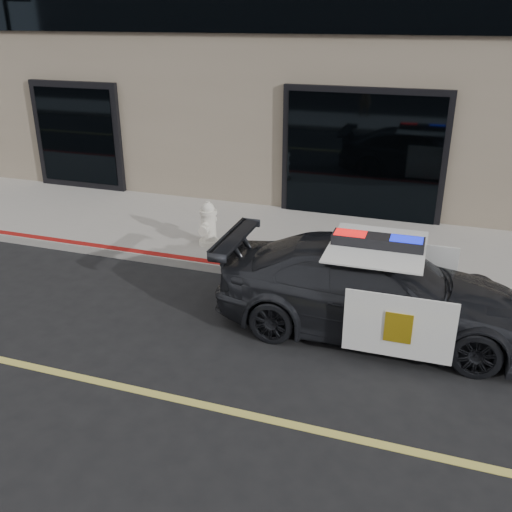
% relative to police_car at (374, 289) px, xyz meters
% --- Properties ---
extents(ground, '(120.00, 120.00, 0.00)m').
position_rel_police_car_xyz_m(ground, '(0.04, -2.39, -0.65)').
color(ground, black).
rests_on(ground, ground).
extents(sidewalk_n, '(60.00, 3.50, 0.15)m').
position_rel_police_car_xyz_m(sidewalk_n, '(0.04, 2.86, -0.58)').
color(sidewalk_n, gray).
rests_on(sidewalk_n, ground).
extents(police_car, '(2.10, 4.49, 1.45)m').
position_rel_police_car_xyz_m(police_car, '(0.00, 0.00, 0.00)').
color(police_car, black).
rests_on(police_car, ground).
extents(fire_hydrant, '(0.39, 0.54, 0.86)m').
position_rel_police_car_xyz_m(fire_hydrant, '(-3.37, 1.95, -0.10)').
color(fire_hydrant, silver).
rests_on(fire_hydrant, sidewalk_n).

